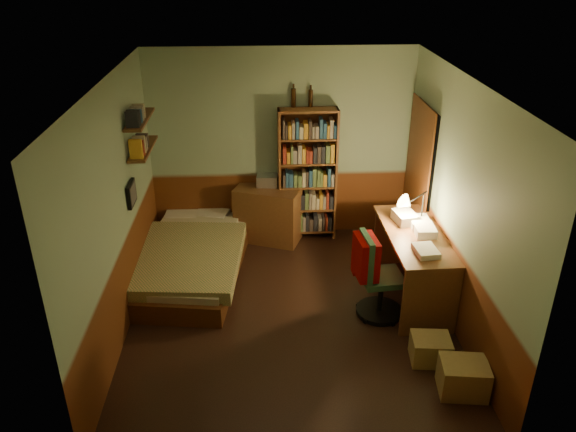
{
  "coord_description": "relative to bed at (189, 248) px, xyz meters",
  "views": [
    {
      "loc": [
        -0.29,
        -5.17,
        3.76
      ],
      "look_at": [
        0.0,
        0.25,
        1.1
      ],
      "focal_mm": 35.0,
      "sensor_mm": 36.0,
      "label": 1
    }
  ],
  "objects": [
    {
      "name": "door_trim",
      "position": [
        2.88,
        0.33,
        0.67
      ],
      "size": [
        0.02,
        0.98,
        2.08
      ],
      "primitive_type": "cube",
      "color": "#43210D",
      "rests_on": "ground"
    },
    {
      "name": "red_jacket",
      "position": [
        1.92,
        -0.77,
        1.04
      ],
      "size": [
        0.32,
        0.43,
        0.45
      ],
      "primitive_type": "cube",
      "rotation": [
        0.0,
        0.0,
        0.33
      ],
      "color": "#A30604",
      "rests_on": "office_chair"
    },
    {
      "name": "bottle_left",
      "position": [
        1.35,
        0.99,
        1.62
      ],
      "size": [
        0.07,
        0.07,
        0.24
      ],
      "primitive_type": "cylinder",
      "rotation": [
        0.0,
        0.0,
        0.1
      ],
      "color": "black",
      "rests_on": "bookshelf"
    },
    {
      "name": "doorway",
      "position": [
        2.91,
        0.33,
        0.67
      ],
      "size": [
        0.06,
        0.9,
        2.0
      ],
      "primitive_type": "cube",
      "color": "black",
      "rests_on": "ground"
    },
    {
      "name": "mini_stereo",
      "position": [
        1.0,
        0.92,
        0.51
      ],
      "size": [
        0.3,
        0.24,
        0.15
      ],
      "primitive_type": "cube",
      "rotation": [
        0.0,
        0.0,
        -0.1
      ],
      "color": "#B2B2B7",
      "rests_on": "dresser"
    },
    {
      "name": "cardboard_box_b",
      "position": [
        2.54,
        -1.82,
        -0.2
      ],
      "size": [
        0.4,
        0.34,
        0.27
      ],
      "primitive_type": "cube",
      "rotation": [
        0.0,
        0.0,
        -0.1
      ],
      "color": "olive",
      "rests_on": "ground"
    },
    {
      "name": "wall_right",
      "position": [
        2.95,
        -0.97,
        0.97
      ],
      "size": [
        0.02,
        4.0,
        2.6
      ],
      "primitive_type": "cube",
      "color": "gray",
      "rests_on": "ground"
    },
    {
      "name": "bottle_right",
      "position": [
        1.57,
        0.99,
        1.61
      ],
      "size": [
        0.07,
        0.07,
        0.22
      ],
      "primitive_type": "cylinder",
      "rotation": [
        0.0,
        0.0,
        -0.14
      ],
      "color": "black",
      "rests_on": "bookshelf"
    },
    {
      "name": "wall_shelf_lower",
      "position": [
        -0.45,
        0.13,
        1.27
      ],
      "size": [
        0.2,
        0.9,
        0.03
      ],
      "primitive_type": "cube",
      "color": "brown",
      "rests_on": "wall_left"
    },
    {
      "name": "bed",
      "position": [
        0.0,
        0.0,
        0.0
      ],
      "size": [
        1.48,
        2.37,
        0.66
      ],
      "primitive_type": "cube",
      "rotation": [
        0.0,
        0.0,
        -0.14
      ],
      "color": "#5E753E",
      "rests_on": "ground"
    },
    {
      "name": "floor",
      "position": [
        1.19,
        -0.97,
        -0.34
      ],
      "size": [
        3.5,
        4.0,
        0.02
      ],
      "primitive_type": "cube",
      "color": "black",
      "rests_on": "ground"
    },
    {
      "name": "desk",
      "position": [
        2.63,
        -0.67,
        0.08
      ],
      "size": [
        0.67,
        1.54,
        0.82
      ],
      "primitive_type": "cube",
      "rotation": [
        0.0,
        0.0,
        0.02
      ],
      "color": "brown",
      "rests_on": "ground"
    },
    {
      "name": "office_chair",
      "position": [
        2.2,
        -1.02,
        0.24
      ],
      "size": [
        0.62,
        0.56,
        1.14
      ],
      "primitive_type": "cube",
      "rotation": [
        0.0,
        0.0,
        0.11
      ],
      "color": "#2E5839",
      "rests_on": "ground"
    },
    {
      "name": "ceiling",
      "position": [
        1.19,
        -0.97,
        2.28
      ],
      "size": [
        3.5,
        4.0,
        0.02
      ],
      "primitive_type": "cube",
      "color": "silver",
      "rests_on": "wall_back"
    },
    {
      "name": "framed_picture",
      "position": [
        -0.53,
        -0.37,
        0.92
      ],
      "size": [
        0.04,
        0.32,
        0.26
      ],
      "primitive_type": "cube",
      "color": "black",
      "rests_on": "wall_left"
    },
    {
      "name": "desk_lamp",
      "position": [
        2.76,
        -0.41,
        0.76
      ],
      "size": [
        0.2,
        0.2,
        0.54
      ],
      "primitive_type": "cone",
      "rotation": [
        0.0,
        0.0,
        -0.3
      ],
      "color": "black",
      "rests_on": "desk"
    },
    {
      "name": "wall_front",
      "position": [
        1.19,
        -2.98,
        0.97
      ],
      "size": [
        3.5,
        0.02,
        2.6
      ],
      "primitive_type": "cube",
      "color": "gray",
      "rests_on": "ground"
    },
    {
      "name": "cardboard_box_a",
      "position": [
        2.72,
        -2.26,
        -0.17
      ],
      "size": [
        0.47,
        0.39,
        0.32
      ],
      "primitive_type": "cube",
      "rotation": [
        0.0,
        0.0,
        -0.13
      ],
      "color": "olive",
      "rests_on": "ground"
    },
    {
      "name": "wall_left",
      "position": [
        -0.57,
        -0.97,
        0.97
      ],
      "size": [
        0.02,
        4.0,
        2.6
      ],
      "primitive_type": "cube",
      "color": "gray",
      "rests_on": "ground"
    },
    {
      "name": "wall_shelf_upper",
      "position": [
        -0.45,
        0.13,
        1.62
      ],
      "size": [
        0.2,
        0.9,
        0.03
      ],
      "primitive_type": "cube",
      "color": "brown",
      "rests_on": "wall_left"
    },
    {
      "name": "paper_stack",
      "position": [
        2.57,
        -0.38,
        0.55
      ],
      "size": [
        0.28,
        0.34,
        0.12
      ],
      "primitive_type": "cube",
      "rotation": [
        0.0,
        0.0,
        0.19
      ],
      "color": "silver",
      "rests_on": "desk"
    },
    {
      "name": "dresser",
      "position": [
        0.99,
        0.79,
        0.05
      ],
      "size": [
        0.96,
        0.71,
        0.77
      ],
      "primitive_type": "cube",
      "rotation": [
        0.0,
        0.0,
        -0.36
      ],
      "color": "brown",
      "rests_on": "ground"
    },
    {
      "name": "wall_back",
      "position": [
        1.19,
        1.04,
        0.97
      ],
      "size": [
        3.5,
        0.02,
        2.6
      ],
      "primitive_type": "cube",
      "color": "gray",
      "rests_on": "ground"
    },
    {
      "name": "bookshelf",
      "position": [
        1.54,
        0.88,
        0.59
      ],
      "size": [
        0.79,
        0.27,
        1.84
      ],
      "primitive_type": "cube",
      "rotation": [
        0.0,
        0.0,
        0.03
      ],
      "color": "brown",
      "rests_on": "ground"
    }
  ]
}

